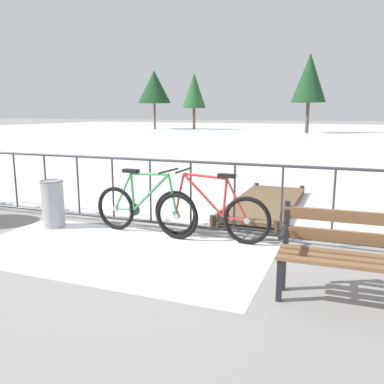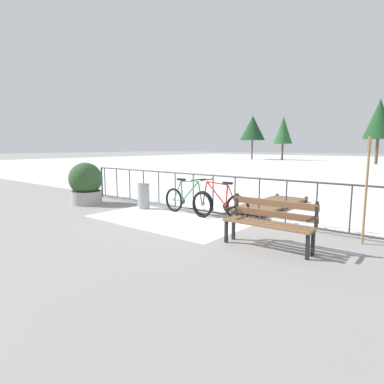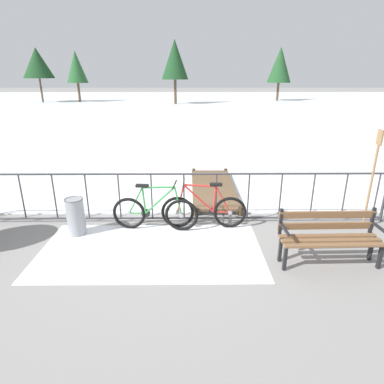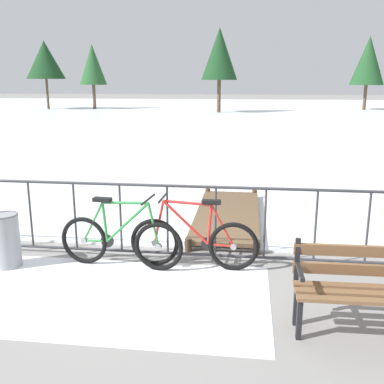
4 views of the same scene
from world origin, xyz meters
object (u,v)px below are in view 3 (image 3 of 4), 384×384
at_px(bicycle_near_railing, 204,211).
at_px(bicycle_second, 155,212).
at_px(oar_upright, 373,174).
at_px(park_bench, 329,234).
at_px(trash_bin, 76,216).

bearing_deg(bicycle_near_railing, bicycle_second, -174.86).
height_order(bicycle_second, oar_upright, oar_upright).
height_order(park_bench, trash_bin, park_bench).
relative_size(bicycle_near_railing, oar_upright, 0.86).
distance_m(bicycle_near_railing, bicycle_second, 0.98).
height_order(bicycle_near_railing, oar_upright, oar_upright).
bearing_deg(bicycle_second, trash_bin, -173.30).
distance_m(bicycle_second, oar_upright, 4.27).
relative_size(bicycle_second, park_bench, 1.06).
relative_size(bicycle_near_railing, park_bench, 1.06).
xyz_separation_m(bicycle_near_railing, park_bench, (1.96, -1.30, 0.14)).
distance_m(bicycle_second, park_bench, 3.18).
distance_m(bicycle_near_railing, park_bench, 2.36).
bearing_deg(trash_bin, bicycle_second, 6.70).
height_order(trash_bin, oar_upright, oar_upright).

